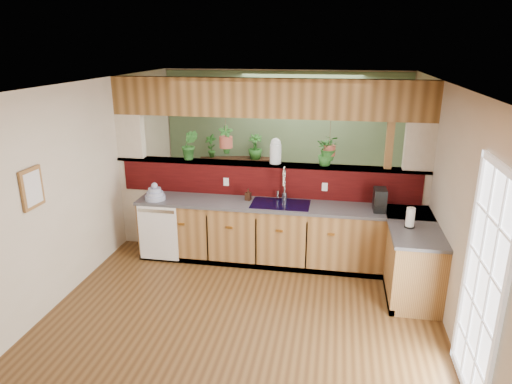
% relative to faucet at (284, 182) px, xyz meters
% --- Properties ---
extents(ground, '(4.60, 7.00, 0.01)m').
position_rel_faucet_xyz_m(ground, '(-0.28, -1.13, -1.18)').
color(ground, '#54371A').
rests_on(ground, ground).
extents(ceiling, '(4.60, 7.00, 0.01)m').
position_rel_faucet_xyz_m(ceiling, '(-0.28, -1.13, 1.42)').
color(ceiling, brown).
rests_on(ceiling, ground).
extents(wall_back, '(4.60, 0.02, 2.60)m').
position_rel_faucet_xyz_m(wall_back, '(-0.28, 2.37, 0.12)').
color(wall_back, beige).
rests_on(wall_back, ground).
extents(wall_left, '(0.02, 7.00, 2.60)m').
position_rel_faucet_xyz_m(wall_left, '(-2.58, -1.13, 0.12)').
color(wall_left, beige).
rests_on(wall_left, ground).
extents(wall_right, '(0.02, 7.00, 2.60)m').
position_rel_faucet_xyz_m(wall_right, '(2.02, -1.13, 0.12)').
color(wall_right, beige).
rests_on(wall_right, ground).
extents(pass_through_partition, '(4.60, 0.21, 2.60)m').
position_rel_faucet_xyz_m(pass_through_partition, '(-0.25, 0.22, 0.01)').
color(pass_through_partition, beige).
rests_on(pass_through_partition, ground).
extents(pass_through_ledge, '(4.60, 0.21, 0.04)m').
position_rel_faucet_xyz_m(pass_through_ledge, '(-0.28, 0.22, 0.19)').
color(pass_through_ledge, brown).
rests_on(pass_through_ledge, ground).
extents(header_beam, '(4.60, 0.15, 0.55)m').
position_rel_faucet_xyz_m(header_beam, '(-0.28, 0.22, 1.15)').
color(header_beam, brown).
rests_on(header_beam, ground).
extents(sage_backwall, '(4.55, 0.02, 2.55)m').
position_rel_faucet_xyz_m(sage_backwall, '(-0.28, 2.35, 0.12)').
color(sage_backwall, '#546D4B').
rests_on(sage_backwall, ground).
extents(countertop, '(4.14, 1.52, 0.90)m').
position_rel_faucet_xyz_m(countertop, '(0.56, -0.26, -0.73)').
color(countertop, brown).
rests_on(countertop, ground).
extents(dishwasher, '(0.58, 0.03, 0.82)m').
position_rel_faucet_xyz_m(dishwasher, '(-1.76, -0.46, -0.72)').
color(dishwasher, white).
rests_on(dishwasher, ground).
extents(navy_sink, '(0.82, 0.50, 0.18)m').
position_rel_faucet_xyz_m(navy_sink, '(-0.03, -0.15, -0.36)').
color(navy_sink, black).
rests_on(navy_sink, countertop).
extents(french_door, '(0.06, 1.02, 2.16)m').
position_rel_faucet_xyz_m(french_door, '(1.99, -2.43, -0.13)').
color(french_door, white).
rests_on(french_door, ground).
extents(framed_print, '(0.04, 0.35, 0.45)m').
position_rel_faucet_xyz_m(framed_print, '(-2.55, -1.93, 0.37)').
color(framed_print, brown).
rests_on(framed_print, wall_left).
extents(faucet, '(0.23, 0.23, 0.52)m').
position_rel_faucet_xyz_m(faucet, '(0.00, 0.00, 0.00)').
color(faucet, '#B7B7B2').
rests_on(faucet, countertop).
extents(dish_stack, '(0.29, 0.29, 0.26)m').
position_rel_faucet_xyz_m(dish_stack, '(-1.84, -0.28, -0.20)').
color(dish_stack, '#949EC0').
rests_on(dish_stack, countertop).
extents(soap_dispenser, '(0.09, 0.09, 0.17)m').
position_rel_faucet_xyz_m(soap_dispenser, '(-0.51, -0.06, -0.19)').
color(soap_dispenser, '#3A2015').
rests_on(soap_dispenser, countertop).
extents(coffee_maker, '(0.16, 0.28, 0.31)m').
position_rel_faucet_xyz_m(coffee_maker, '(1.32, -0.18, -0.14)').
color(coffee_maker, black).
rests_on(coffee_maker, countertop).
extents(paper_towel, '(0.13, 0.13, 0.27)m').
position_rel_faucet_xyz_m(paper_towel, '(1.64, -0.72, -0.16)').
color(paper_towel, black).
rests_on(paper_towel, countertop).
extents(glass_jar, '(0.17, 0.17, 0.37)m').
position_rel_faucet_xyz_m(glass_jar, '(-0.16, 0.22, 0.40)').
color(glass_jar, silver).
rests_on(glass_jar, pass_through_ledge).
extents(ledge_plant_left, '(0.28, 0.24, 0.45)m').
position_rel_faucet_xyz_m(ledge_plant_left, '(-1.45, 0.22, 0.44)').
color(ledge_plant_left, '#21551D').
rests_on(ledge_plant_left, pass_through_ledge).
extents(ledge_plant_right, '(0.21, 0.21, 0.36)m').
position_rel_faucet_xyz_m(ledge_plant_right, '(0.55, 0.22, 0.39)').
color(ledge_plant_right, '#21551D').
rests_on(ledge_plant_right, pass_through_ledge).
extents(hanging_plant_a, '(0.25, 0.20, 0.54)m').
position_rel_faucet_xyz_m(hanging_plant_a, '(-0.89, 0.22, 0.67)').
color(hanging_plant_a, brown).
rests_on(hanging_plant_a, header_beam).
extents(hanging_plant_b, '(0.39, 0.35, 0.51)m').
position_rel_faucet_xyz_m(hanging_plant_b, '(0.61, 0.22, 0.64)').
color(hanging_plant_b, brown).
rests_on(hanging_plant_b, header_beam).
extents(shelving_console, '(1.43, 0.69, 0.92)m').
position_rel_faucet_xyz_m(shelving_console, '(-1.17, 2.12, -0.68)').
color(shelving_console, black).
rests_on(shelving_console, ground).
extents(shelf_plant_a, '(0.27, 0.22, 0.44)m').
position_rel_faucet_xyz_m(shelf_plant_a, '(-1.66, 2.12, 0.00)').
color(shelf_plant_a, '#21551D').
rests_on(shelf_plant_a, shelving_console).
extents(shelf_plant_b, '(0.29, 0.29, 0.47)m').
position_rel_faucet_xyz_m(shelf_plant_b, '(-0.80, 2.12, 0.02)').
color(shelf_plant_b, '#21551D').
rests_on(shelf_plant_b, shelving_console).
extents(floor_plant, '(0.77, 0.73, 0.70)m').
position_rel_faucet_xyz_m(floor_plant, '(1.00, 1.10, -0.83)').
color(floor_plant, '#21551D').
rests_on(floor_plant, ground).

